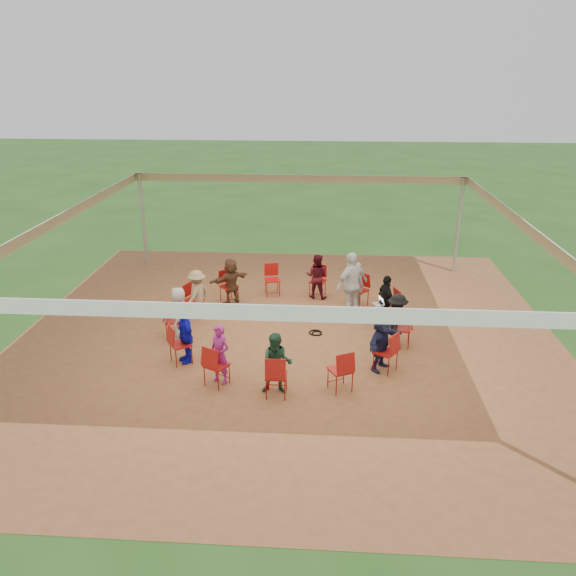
# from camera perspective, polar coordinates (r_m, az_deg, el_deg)

# --- Properties ---
(ground) EXTENTS (80.00, 80.00, 0.00)m
(ground) POSITION_cam_1_polar(r_m,az_deg,el_deg) (13.69, -0.05, -4.85)
(ground) COLOR #224B17
(ground) RESTS_ON ground
(dirt_patch) EXTENTS (13.00, 13.00, 0.00)m
(dirt_patch) POSITION_cam_1_polar(r_m,az_deg,el_deg) (13.69, -0.05, -4.83)
(dirt_patch) COLOR brown
(dirt_patch) RESTS_ON ground
(tent) EXTENTS (10.33, 10.33, 3.00)m
(tent) POSITION_cam_1_polar(r_m,az_deg,el_deg) (12.83, -0.06, 4.70)
(tent) COLOR #B2B2B7
(tent) RESTS_ON ground
(chair_0) EXTENTS (0.56, 0.55, 0.90)m
(chair_0) POSITION_cam_1_polar(r_m,az_deg,el_deg) (14.42, 10.29, -1.85)
(chair_0) COLOR #9F120D
(chair_0) RESTS_ON ground
(chair_1) EXTENTS (0.61, 0.61, 0.90)m
(chair_1) POSITION_cam_1_polar(r_m,az_deg,el_deg) (15.34, 7.23, -0.23)
(chair_1) COLOR #9F120D
(chair_1) RESTS_ON ground
(chair_2) EXTENTS (0.52, 0.53, 0.90)m
(chair_2) POSITION_cam_1_polar(r_m,az_deg,el_deg) (15.89, 3.03, 0.68)
(chair_2) COLOR #9F120D
(chair_2) RESTS_ON ground
(chair_3) EXTENTS (0.51, 0.52, 0.90)m
(chair_3) POSITION_cam_1_polar(r_m,az_deg,el_deg) (15.97, -1.60, 0.81)
(chair_3) COLOR #9F120D
(chair_3) RESTS_ON ground
(chair_4) EXTENTS (0.61, 0.61, 0.90)m
(chair_4) POSITION_cam_1_polar(r_m,az_deg,el_deg) (15.57, -6.02, 0.16)
(chair_4) COLOR #9F120D
(chair_4) RESTS_ON ground
(chair_5) EXTENTS (0.56, 0.55, 0.90)m
(chair_5) POSITION_cam_1_polar(r_m,az_deg,el_deg) (14.76, -9.55, -1.24)
(chair_5) COLOR #9F120D
(chair_5) RESTS_ON ground
(chair_6) EXTENTS (0.48, 0.46, 0.90)m
(chair_6) POSITION_cam_1_polar(r_m,az_deg,el_deg) (13.67, -11.43, -3.27)
(chair_6) COLOR #9F120D
(chair_6) RESTS_ON ground
(chair_7) EXTENTS (0.60, 0.59, 0.90)m
(chair_7) POSITION_cam_1_polar(r_m,az_deg,el_deg) (12.51, -10.86, -5.64)
(chair_7) COLOR #9F120D
(chair_7) RESTS_ON ground
(chair_8) EXTENTS (0.58, 0.59, 0.90)m
(chair_8) POSITION_cam_1_polar(r_m,az_deg,el_deg) (11.56, -7.28, -7.80)
(chair_8) COLOR #9F120D
(chair_8) RESTS_ON ground
(chair_9) EXTENTS (0.43, 0.45, 0.90)m
(chair_9) POSITION_cam_1_polar(r_m,az_deg,el_deg) (11.11, -1.19, -8.88)
(chair_9) COLOR #9F120D
(chair_9) RESTS_ON ground
(chair_10) EXTENTS (0.57, 0.58, 0.90)m
(chair_10) POSITION_cam_1_polar(r_m,az_deg,el_deg) (11.34, 5.35, -8.32)
(chair_10) COLOR #9F120D
(chair_10) RESTS_ON ground
(chair_11) EXTENTS (0.60, 0.60, 0.90)m
(chair_11) POSITION_cam_1_polar(r_m,az_deg,el_deg) (12.15, 9.90, -6.42)
(chair_11) COLOR #9F120D
(chair_11) RESTS_ON ground
(chair_12) EXTENTS (0.49, 0.48, 0.90)m
(chair_12) POSITION_cam_1_polar(r_m,az_deg,el_deg) (13.28, 11.45, -4.04)
(chair_12) COLOR #9F120D
(chair_12) RESTS_ON ground
(person_seated_0) EXTENTS (0.62, 0.84, 1.28)m
(person_seated_0) POSITION_cam_1_polar(r_m,az_deg,el_deg) (14.30, 9.91, -1.19)
(person_seated_0) COLOR black
(person_seated_0) RESTS_ON ground
(person_seated_1) EXTENTS (0.55, 0.54, 1.28)m
(person_seated_1) POSITION_cam_1_polar(r_m,az_deg,el_deg) (15.19, 6.97, 0.34)
(person_seated_1) COLOR gray
(person_seated_1) RESTS_ON ground
(person_seated_2) EXTENTS (0.69, 0.50, 1.28)m
(person_seated_2) POSITION_cam_1_polar(r_m,az_deg,el_deg) (15.71, 2.92, 1.21)
(person_seated_2) COLOR #410C13
(person_seated_2) RESTS_ON ground
(person_seated_3) EXTENTS (1.19, 1.11, 1.28)m
(person_seated_3) POSITION_cam_1_polar(r_m,az_deg,el_deg) (15.41, -5.81, 0.71)
(person_seated_3) COLOR brown
(person_seated_3) RESTS_ON ground
(person_seated_4) EXTENTS (0.68, 0.92, 1.28)m
(person_seated_4) POSITION_cam_1_polar(r_m,az_deg,el_deg) (14.63, -9.20, -0.61)
(person_seated_4) COLOR #9C835B
(person_seated_4) RESTS_ON ground
(person_seated_5) EXTENTS (0.41, 0.66, 1.28)m
(person_seated_5) POSITION_cam_1_polar(r_m,az_deg,el_deg) (13.57, -10.99, -2.52)
(person_seated_5) COLOR #ACA59A
(person_seated_5) RESTS_ON ground
(person_seated_6) EXTENTS (0.74, 0.84, 1.28)m
(person_seated_6) POSITION_cam_1_polar(r_m,az_deg,el_deg) (12.46, -10.40, -4.72)
(person_seated_6) COLOR #1012B7
(person_seated_6) RESTS_ON ground
(person_seated_7) EXTENTS (0.56, 0.49, 1.28)m
(person_seated_7) POSITION_cam_1_polar(r_m,az_deg,el_deg) (11.55, -6.95, -6.71)
(person_seated_7) COLOR #901E6C
(person_seated_7) RESTS_ON ground
(person_seated_8) EXTENTS (0.63, 0.37, 1.28)m
(person_seated_8) POSITION_cam_1_polar(r_m,az_deg,el_deg) (11.12, -1.13, -7.70)
(person_seated_8) COLOR #204630
(person_seated_8) RESTS_ON ground
(person_seated_9) EXTENTS (1.05, 1.22, 1.28)m
(person_seated_9) POSITION_cam_1_polar(r_m,az_deg,el_deg) (12.11, 9.47, -5.44)
(person_seated_9) COLOR #1A1D3F
(person_seated_9) RESTS_ON ground
(person_seated_10) EXTENTS (0.52, 0.87, 1.28)m
(person_seated_10) POSITION_cam_1_polar(r_m,az_deg,el_deg) (13.19, 10.99, -3.23)
(person_seated_10) COLOR black
(person_seated_10) RESTS_ON ground
(standing_person) EXTENTS (1.11, 1.05, 1.73)m
(standing_person) POSITION_cam_1_polar(r_m,az_deg,el_deg) (14.53, 6.49, 0.35)
(standing_person) COLOR silver
(standing_person) RESTS_ON ground
(cable_coil) EXTENTS (0.35, 0.35, 0.03)m
(cable_coil) POSITION_cam_1_polar(r_m,az_deg,el_deg) (13.79, 2.86, -4.58)
(cable_coil) COLOR black
(cable_coil) RESTS_ON ground
(laptop) EXTENTS (0.32, 0.36, 0.20)m
(laptop) POSITION_cam_1_polar(r_m,az_deg,el_deg) (14.24, 9.30, -1.42)
(laptop) COLOR #B7B7BC
(laptop) RESTS_ON ground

